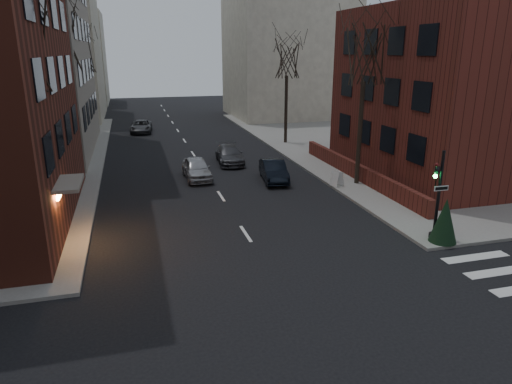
# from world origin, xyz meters

# --- Properties ---
(sidewalk_far_right) EXTENTS (44.00, 44.00, 0.15)m
(sidewalk_far_right) POSITION_xyz_m (29.00, 30.00, 0.07)
(sidewalk_far_right) COLOR gray
(sidewalk_far_right) RESTS_ON ground
(building_right_brick) EXTENTS (12.00, 14.00, 11.00)m
(building_right_brick) POSITION_xyz_m (16.50, 19.00, 5.50)
(building_right_brick) COLOR #5C211A
(building_right_brick) RESTS_ON ground
(low_wall_right) EXTENTS (0.35, 16.00, 1.00)m
(low_wall_right) POSITION_xyz_m (9.30, 19.00, 0.65)
(low_wall_right) COLOR #5C211A
(low_wall_right) RESTS_ON sidewalk_far_right
(building_distant_la) EXTENTS (14.00, 16.00, 18.00)m
(building_distant_la) POSITION_xyz_m (-15.00, 55.00, 9.00)
(building_distant_la) COLOR beige
(building_distant_la) RESTS_ON ground
(building_distant_ra) EXTENTS (14.00, 14.00, 16.00)m
(building_distant_ra) POSITION_xyz_m (15.00, 50.00, 8.00)
(building_distant_ra) COLOR beige
(building_distant_ra) RESTS_ON ground
(building_distant_lb) EXTENTS (10.00, 12.00, 14.00)m
(building_distant_lb) POSITION_xyz_m (-13.00, 72.00, 7.00)
(building_distant_lb) COLOR beige
(building_distant_lb) RESTS_ON ground
(traffic_signal) EXTENTS (0.76, 0.44, 4.00)m
(traffic_signal) POSITION_xyz_m (7.94, 8.99, 1.91)
(traffic_signal) COLOR black
(traffic_signal) RESTS_ON sidewalk_far_right
(tree_left_a) EXTENTS (4.18, 4.18, 10.26)m
(tree_left_a) POSITION_xyz_m (-8.80, 14.00, 8.47)
(tree_left_a) COLOR #2D231C
(tree_left_a) RESTS_ON sidewalk_far_left
(tree_left_b) EXTENTS (4.40, 4.40, 10.80)m
(tree_left_b) POSITION_xyz_m (-8.80, 26.00, 8.91)
(tree_left_b) COLOR #2D231C
(tree_left_b) RESTS_ON sidewalk_far_left
(tree_left_c) EXTENTS (3.96, 3.96, 9.72)m
(tree_left_c) POSITION_xyz_m (-8.80, 40.00, 8.03)
(tree_left_c) COLOR #2D231C
(tree_left_c) RESTS_ON sidewalk_far_left
(tree_right_a) EXTENTS (3.96, 3.96, 9.72)m
(tree_right_a) POSITION_xyz_m (8.80, 18.00, 8.03)
(tree_right_a) COLOR #2D231C
(tree_right_a) RESTS_ON sidewalk_far_right
(tree_right_b) EXTENTS (3.74, 3.74, 9.18)m
(tree_right_b) POSITION_xyz_m (8.80, 32.00, 7.59)
(tree_right_b) COLOR #2D231C
(tree_right_b) RESTS_ON sidewalk_far_right
(streetlamp_near) EXTENTS (0.36, 0.36, 6.28)m
(streetlamp_near) POSITION_xyz_m (-8.20, 22.00, 4.24)
(streetlamp_near) COLOR black
(streetlamp_near) RESTS_ON sidewalk_far_left
(streetlamp_far) EXTENTS (0.36, 0.36, 6.28)m
(streetlamp_far) POSITION_xyz_m (-8.20, 42.00, 4.24)
(streetlamp_far) COLOR black
(streetlamp_far) RESTS_ON sidewalk_far_left
(parked_sedan) EXTENTS (1.98, 4.28, 1.36)m
(parked_sedan) POSITION_xyz_m (4.00, 20.37, 0.68)
(parked_sedan) COLOR black
(parked_sedan) RESTS_ON ground
(car_lane_silver) EXTENTS (1.72, 4.16, 1.41)m
(car_lane_silver) POSITION_xyz_m (-0.80, 22.22, 0.70)
(car_lane_silver) COLOR #A0A0A5
(car_lane_silver) RESTS_ON ground
(car_lane_gray) EXTENTS (2.17, 4.66, 1.32)m
(car_lane_gray) POSITION_xyz_m (2.24, 25.94, 0.66)
(car_lane_gray) COLOR #3A3A3E
(car_lane_gray) RESTS_ON ground
(car_lane_far) EXTENTS (2.50, 4.71, 1.26)m
(car_lane_far) POSITION_xyz_m (-3.79, 41.78, 0.63)
(car_lane_far) COLOR #3C3D41
(car_lane_far) RESTS_ON ground
(sandwich_board) EXTENTS (0.60, 0.70, 0.94)m
(sandwich_board) POSITION_xyz_m (7.30, 17.69, 0.62)
(sandwich_board) COLOR white
(sandwich_board) RESTS_ON sidewalk_far_right
(evergreen_shrub) EXTENTS (1.52, 1.52, 1.98)m
(evergreen_shrub) POSITION_xyz_m (8.08, 8.50, 1.14)
(evergreen_shrub) COLOR black
(evergreen_shrub) RESTS_ON sidewalk_far_right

